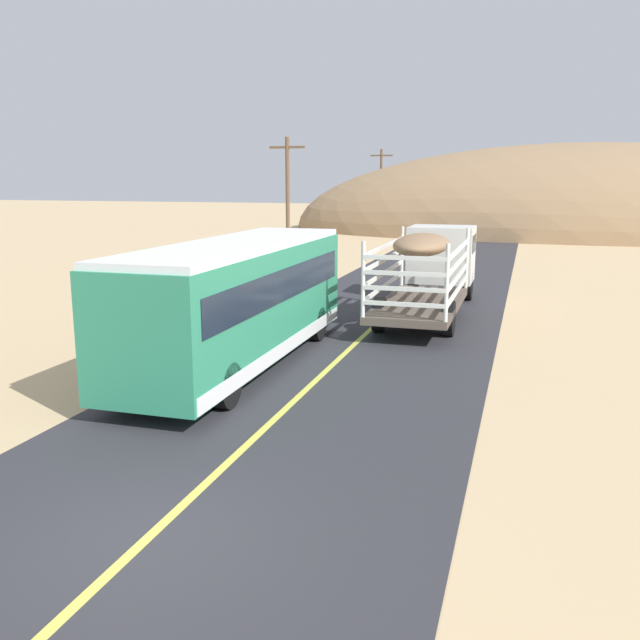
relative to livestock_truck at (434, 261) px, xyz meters
name	(u,v)px	position (x,y,z in m)	size (l,w,h in m)	color
ground_plane	(149,538)	(-1.41, -17.95, -1.79)	(240.00, 240.00, 0.00)	tan
road_surface	(149,537)	(-1.41, -17.95, -1.78)	(8.00, 120.00, 0.02)	#2D2D33
road_centre_line	(149,536)	(-1.41, -17.95, -1.77)	(0.16, 117.60, 0.00)	#D8CC4C
livestock_truck	(434,261)	(0.00, 0.00, 0.00)	(2.53, 9.70, 3.02)	silver
bus	(239,300)	(-3.72, -9.49, -0.04)	(2.54, 10.00, 3.21)	#2D8C66
power_pole_mid	(288,193)	(-10.82, 14.40, 2.09)	(2.20, 0.24, 7.19)	brown
power_pole_far	(381,186)	(-10.82, 41.73, 2.26)	(2.20, 0.24, 7.52)	brown
distant_hill	(581,233)	(7.73, 40.16, -1.79)	(52.63, 24.93, 15.68)	#957553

